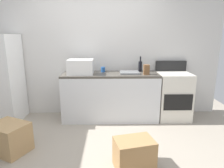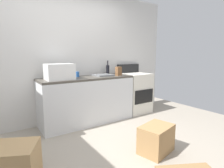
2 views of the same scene
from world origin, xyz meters
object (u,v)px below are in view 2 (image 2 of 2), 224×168
microwave (60,72)px  cardboard_box_small (156,139)px  coffee_mug (77,74)px  cardboard_box_medium (11,165)px  wine_bottle (108,69)px  stove_oven (135,92)px  knife_block (118,71)px

microwave → cardboard_box_small: bearing=-61.1°
coffee_mug → cardboard_box_medium: bearing=-135.0°
cardboard_box_small → wine_bottle: bearing=79.5°
stove_oven → wine_bottle: size_ratio=3.67×
cardboard_box_medium → stove_oven: bearing=23.5°
cardboard_box_medium → microwave: bearing=50.9°
coffee_mug → cardboard_box_small: bearing=-76.3°
coffee_mug → cardboard_box_medium: coffee_mug is taller
coffee_mug → cardboard_box_medium: 1.97m
knife_block → wine_bottle: bearing=101.9°
wine_bottle → cardboard_box_small: (-0.32, -1.73, -0.82)m
coffee_mug → knife_block: bearing=-18.3°
coffee_mug → cardboard_box_medium: size_ratio=0.20×
knife_block → cardboard_box_medium: size_ratio=0.35×
coffee_mug → cardboard_box_small: coffee_mug is taller
cardboard_box_medium → wine_bottle: bearing=33.4°
stove_oven → microwave: microwave is taller
microwave → stove_oven: bearing=2.2°
stove_oven → wine_bottle: (-0.63, 0.18, 0.54)m
cardboard_box_medium → cardboard_box_small: cardboard_box_medium is taller
stove_oven → knife_block: size_ratio=6.11×
wine_bottle → knife_block: 0.32m
knife_block → cardboard_box_small: size_ratio=0.38×
wine_bottle → coffee_mug: wine_bottle is taller
knife_block → cardboard_box_medium: knife_block is taller
cardboard_box_medium → coffee_mug: bearing=45.0°
coffee_mug → cardboard_box_small: size_ratio=0.21×
microwave → cardboard_box_medium: size_ratio=0.91×
wine_bottle → microwave: bearing=-167.7°
stove_oven → cardboard_box_medium: size_ratio=2.17×
microwave → coffee_mug: size_ratio=4.60×
coffee_mug → cardboard_box_medium: (-1.29, -1.29, -0.74)m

